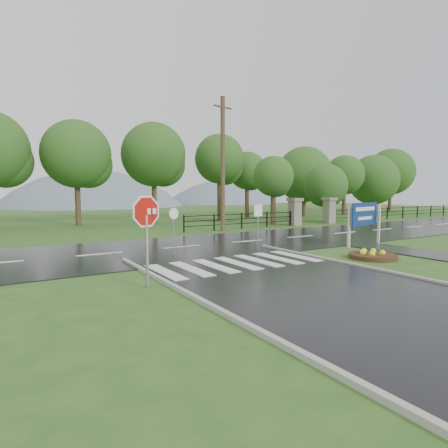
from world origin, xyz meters
TOP-DOWN VIEW (x-y plane):
  - ground at (0.00, 0.00)m, footprint 120.00×120.00m
  - main_road at (0.00, 10.00)m, footprint 90.00×8.00m
  - walkway at (8.50, 4.00)m, footprint 2.20×11.00m
  - crosswalk at (0.00, 5.00)m, footprint 6.50×2.80m
  - curb_left at (-3.55, -4.00)m, footprint 0.15×24.00m
  - pillar_west at (13.00, 16.00)m, footprint 1.00×1.00m
  - pillar_east at (17.00, 16.00)m, footprint 1.00×1.00m
  - fence_west at (7.75, 16.00)m, footprint 9.58×0.08m
  - fence_east at (27.75, 16.00)m, footprint 20.58×0.08m
  - hills at (3.49, 65.00)m, footprint 102.00×48.00m
  - treeline at (1.00, 24.00)m, footprint 83.20×5.20m
  - stop_sign at (-4.17, 3.50)m, footprint 1.24×0.38m
  - estate_billboard at (8.36, 5.66)m, footprint 2.52×0.56m
  - flower_bed at (5.57, 3.06)m, footprint 1.96×1.96m
  - reg_sign_small at (3.18, 7.90)m, footprint 0.48×0.05m
  - reg_sign_round at (-1.30, 8.01)m, footprint 0.48×0.14m
  - utility_pole_east at (5.79, 15.50)m, footprint 1.63×0.48m
  - entrance_tree_left at (11.95, 17.50)m, footprint 3.36×3.36m
  - entrance_tree_right at (18.11, 17.50)m, footprint 3.97×3.97m

SIDE VIEW (x-z plane):
  - hills at x=3.49m, z-range -39.54..8.46m
  - ground at x=0.00m, z-range 0.00..0.00m
  - main_road at x=0.00m, z-range -0.02..0.02m
  - walkway at x=8.50m, z-range -0.02..0.02m
  - curb_left at x=-3.55m, z-range -0.06..0.06m
  - treeline at x=1.00m, z-range -5.00..5.00m
  - crosswalk at x=0.00m, z-range 0.05..0.07m
  - flower_bed at x=5.57m, z-range -0.05..0.34m
  - fence_west at x=7.75m, z-range 0.12..1.32m
  - fence_east at x=27.75m, z-range 0.14..1.34m
  - pillar_west at x=13.00m, z-range 0.06..2.30m
  - pillar_east at x=17.00m, z-range 0.06..2.30m
  - reg_sign_round at x=-1.30m, z-range 0.29..2.40m
  - estate_billboard at x=8.36m, z-range 0.42..2.66m
  - reg_sign_small at x=3.18m, z-range 0.45..2.63m
  - stop_sign at x=-4.17m, z-range 0.55..3.46m
  - entrance_tree_right at x=18.11m, z-range 0.63..5.91m
  - entrance_tree_left at x=11.95m, z-range 1.14..6.84m
  - utility_pole_east at x=5.79m, z-range 0.08..9.36m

